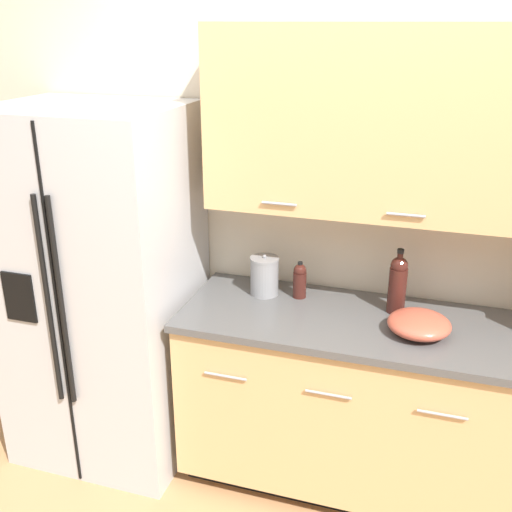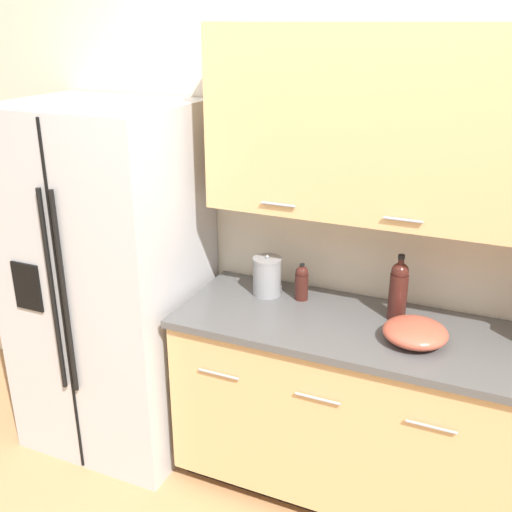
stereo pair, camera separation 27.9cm
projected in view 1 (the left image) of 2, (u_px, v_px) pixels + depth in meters
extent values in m
cube|color=beige|center=(360.00, 217.00, 2.93)|extent=(10.00, 0.05, 2.60)
cube|color=tan|center=(417.00, 125.00, 2.52)|extent=(1.83, 0.32, 0.81)
cylinder|color=#99999E|center=(279.00, 204.00, 2.65)|extent=(0.16, 0.01, 0.01)
cylinder|color=#99999E|center=(406.00, 215.00, 2.50)|extent=(0.16, 0.01, 0.01)
cube|color=black|center=(382.00, 473.00, 3.05)|extent=(1.91, 0.54, 0.09)
cube|color=tan|center=(388.00, 405.00, 2.85)|extent=(1.95, 0.62, 0.80)
cube|color=#4C4C4C|center=(395.00, 328.00, 2.69)|extent=(1.98, 0.64, 0.03)
cylinder|color=#99999E|center=(225.00, 376.00, 2.69)|extent=(0.20, 0.01, 0.01)
cylinder|color=#99999E|center=(328.00, 394.00, 2.55)|extent=(0.20, 0.01, 0.01)
cylinder|color=#99999E|center=(442.00, 415.00, 2.42)|extent=(0.20, 0.01, 0.01)
cube|color=#B2B2B5|center=(102.00, 289.00, 3.06)|extent=(0.89, 0.73, 1.84)
cube|color=black|center=(59.00, 321.00, 2.73)|extent=(0.01, 0.01, 1.81)
cylinder|color=black|center=(48.00, 303.00, 2.69)|extent=(0.02, 0.02, 1.01)
cylinder|color=black|center=(62.00, 305.00, 2.67)|extent=(0.02, 0.02, 1.01)
cube|color=black|center=(19.00, 297.00, 2.75)|extent=(0.16, 0.01, 0.24)
cylinder|color=#3D1914|center=(397.00, 290.00, 2.77)|extent=(0.08, 0.08, 0.22)
sphere|color=#3D1914|center=(399.00, 265.00, 2.72)|extent=(0.08, 0.08, 0.08)
cylinder|color=#3D1914|center=(400.00, 261.00, 2.72)|extent=(0.03, 0.03, 0.08)
cylinder|color=black|center=(401.00, 251.00, 2.70)|extent=(0.03, 0.03, 0.02)
cylinder|color=#3D1914|center=(300.00, 285.00, 2.94)|extent=(0.07, 0.07, 0.13)
sphere|color=#3D1914|center=(300.00, 270.00, 2.91)|extent=(0.06, 0.06, 0.06)
cylinder|color=#3D1914|center=(300.00, 268.00, 2.90)|extent=(0.02, 0.02, 0.04)
cylinder|color=black|center=(300.00, 263.00, 2.89)|extent=(0.02, 0.02, 0.01)
cylinder|color=gray|center=(264.00, 277.00, 2.96)|extent=(0.14, 0.14, 0.18)
cylinder|color=gray|center=(265.00, 259.00, 2.93)|extent=(0.14, 0.14, 0.01)
sphere|color=gray|center=(265.00, 256.00, 2.92)|extent=(0.02, 0.02, 0.02)
ellipsoid|color=#B24C38|center=(419.00, 324.00, 2.59)|extent=(0.27, 0.27, 0.09)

